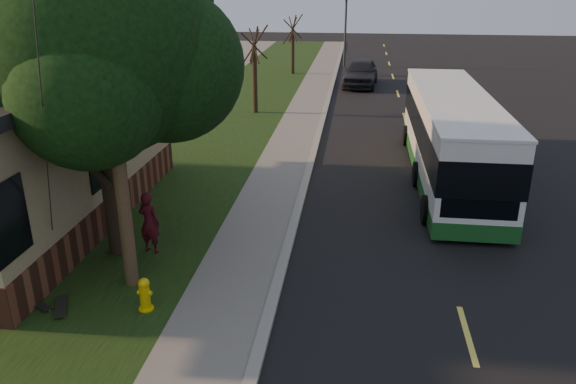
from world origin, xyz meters
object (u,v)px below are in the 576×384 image
(leafy_tree, at_px, (100,46))
(skateboarder, at_px, (149,222))
(bare_tree_far, at_px, (293,45))
(dumpster, at_px, (62,168))
(fire_hydrant, at_px, (145,294))
(distant_car, at_px, (361,72))
(transit_bus, at_px, (451,135))
(utility_pole, at_px, (109,84))
(skateboard_spare, at_px, (40,305))
(bare_tree_near, at_px, (255,71))
(skateboard_main, at_px, (61,307))
(traffic_signal, at_px, (346,24))

(leafy_tree, height_order, skateboarder, leafy_tree)
(bare_tree_far, distance_m, dumpster, 23.82)
(fire_hydrant, bearing_deg, distant_car, 80.59)
(transit_bus, bearing_deg, utility_pole, -134.42)
(distant_car, bearing_deg, skateboard_spare, -99.61)
(utility_pole, bearing_deg, distant_car, 78.68)
(bare_tree_near, distance_m, transit_bus, 12.06)
(distant_car, bearing_deg, utility_pole, -96.86)
(skateboarder, relative_size, skateboard_main, 1.83)
(traffic_signal, xyz_separation_m, skateboard_main, (-4.89, -34.22, -3.03))
(transit_bus, bearing_deg, bare_tree_near, 133.79)
(leafy_tree, xyz_separation_m, traffic_signal, (4.67, 31.35, -2.00))
(utility_pole, xyz_separation_m, distant_car, (5.06, 25.29, -3.78))
(utility_pole, relative_size, bare_tree_far, 2.25)
(traffic_signal, bearing_deg, fire_hydrant, -95.21)
(bare_tree_near, height_order, bare_tree_far, bare_tree_near)
(leafy_tree, bearing_deg, dumpster, 132.69)
(fire_hydrant, height_order, utility_pole, utility_pole)
(fire_hydrant, bearing_deg, utility_pole, 125.38)
(leafy_tree, relative_size, skateboard_main, 8.83)
(bare_tree_near, bearing_deg, skateboard_spare, -94.34)
(utility_pole, height_order, traffic_signal, utility_pole)
(fire_hydrant, relative_size, leafy_tree, 0.09)
(traffic_signal, bearing_deg, utility_pole, -96.58)
(utility_pole, height_order, dumpster, utility_pole)
(transit_bus, relative_size, skateboard_spare, 15.38)
(bare_tree_far, distance_m, skateboard_main, 30.31)
(transit_bus, distance_m, skateboarder, 10.66)
(leafy_tree, bearing_deg, skateboarder, -5.85)
(traffic_signal, xyz_separation_m, dumpster, (-8.43, -27.27, -2.45))
(skateboard_main, bearing_deg, dumpster, 117.05)
(transit_bus, height_order, distant_car, transit_bus)
(transit_bus, bearing_deg, dumpster, -168.60)
(bare_tree_near, distance_m, skateboard_spare, 18.36)
(skateboard_spare, bearing_deg, distant_car, 75.93)
(skateboard_main, xyz_separation_m, skateboard_spare, (-0.49, 0.02, -0.01))
(leafy_tree, height_order, transit_bus, leafy_tree)
(leafy_tree, bearing_deg, transit_bus, 36.46)
(bare_tree_far, distance_m, transit_bus, 22.13)
(skateboard_spare, relative_size, dumpster, 0.41)
(fire_hydrant, relative_size, bare_tree_near, 0.17)
(bare_tree_near, xyz_separation_m, transit_bus, (8.34, -8.70, -0.59))
(leafy_tree, relative_size, traffic_signal, 1.42)
(bare_tree_far, bearing_deg, fire_hydrant, -89.24)
(bare_tree_far, bearing_deg, dumpster, -101.97)
(transit_bus, relative_size, skateboard_main, 12.23)
(utility_pole, relative_size, skateboard_main, 10.27)
(bare_tree_near, height_order, transit_bus, bare_tree_near)
(fire_hydrant, relative_size, transit_bus, 0.07)
(bare_tree_near, height_order, skateboard_main, bare_tree_near)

